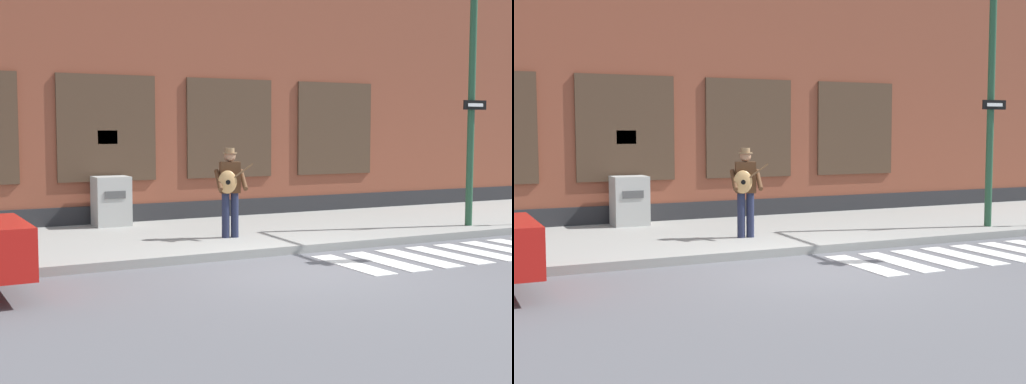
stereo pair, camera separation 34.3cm
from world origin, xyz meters
The scene contains 6 objects.
ground_plane centered at (0.00, 0.00, 0.00)m, with size 160.00×160.00×0.00m, color #56565B.
sidewalk centered at (0.00, 3.71, 0.08)m, with size 28.00×4.64×0.15m.
building_backdrop centered at (0.00, 8.02, 3.28)m, with size 28.00×4.06×6.58m.
crosswalk centered at (3.34, 0.09, 0.01)m, with size 5.20×1.90×0.01m.
busker centered at (0.01, 2.84, 1.13)m, with size 0.72×0.64×1.72m.
utility_box centered at (-1.54, 5.58, 0.69)m, with size 0.75×0.65×1.07m.
Camera 2 is at (-5.39, -9.65, 2.20)m, focal length 50.00 mm.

